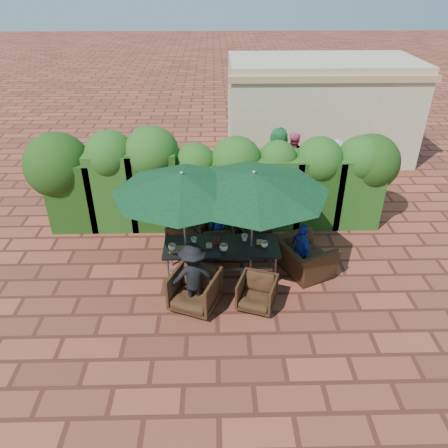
{
  "coord_description": "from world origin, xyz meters",
  "views": [
    {
      "loc": [
        -0.02,
        -7.44,
        5.78
      ],
      "look_at": [
        0.16,
        0.4,
        1.09
      ],
      "focal_mm": 35.0,
      "sensor_mm": 36.0,
      "label": 1
    }
  ],
  "objects_px": {
    "umbrella_right": "(254,182)",
    "chair_end_right": "(305,252)",
    "chair_near_right": "(257,292)",
    "umbrella_left": "(182,183)",
    "chair_near_left": "(195,288)",
    "chair_far_mid": "(216,237)",
    "dining_table": "(221,248)",
    "chair_far_right": "(252,234)",
    "chair_far_left": "(188,234)"
  },
  "relations": [
    {
      "from": "umbrella_right",
      "to": "chair_far_right",
      "type": "relative_size",
      "value": 4.26
    },
    {
      "from": "umbrella_left",
      "to": "chair_far_mid",
      "type": "xyz_separation_m",
      "value": [
        0.63,
        0.92,
        -1.8
      ]
    },
    {
      "from": "dining_table",
      "to": "umbrella_right",
      "type": "height_order",
      "value": "umbrella_right"
    },
    {
      "from": "umbrella_right",
      "to": "chair_far_left",
      "type": "xyz_separation_m",
      "value": [
        -1.39,
        1.08,
        -1.82
      ]
    },
    {
      "from": "dining_table",
      "to": "chair_end_right",
      "type": "height_order",
      "value": "chair_end_right"
    },
    {
      "from": "chair_far_right",
      "to": "dining_table",
      "type": "bearing_deg",
      "value": 32.48
    },
    {
      "from": "chair_near_left",
      "to": "chair_end_right",
      "type": "height_order",
      "value": "chair_end_right"
    },
    {
      "from": "dining_table",
      "to": "umbrella_left",
      "type": "distance_m",
      "value": 1.71
    },
    {
      "from": "chair_far_left",
      "to": "chair_end_right",
      "type": "bearing_deg",
      "value": 178.09
    },
    {
      "from": "umbrella_right",
      "to": "chair_near_left",
      "type": "relative_size",
      "value": 3.41
    },
    {
      "from": "umbrella_right",
      "to": "chair_near_right",
      "type": "height_order",
      "value": "umbrella_right"
    },
    {
      "from": "dining_table",
      "to": "chair_far_mid",
      "type": "height_order",
      "value": "chair_far_mid"
    },
    {
      "from": "dining_table",
      "to": "chair_end_right",
      "type": "bearing_deg",
      "value": 2.51
    },
    {
      "from": "umbrella_left",
      "to": "umbrella_right",
      "type": "height_order",
      "value": "same"
    },
    {
      "from": "chair_far_right",
      "to": "chair_end_right",
      "type": "distance_m",
      "value": 1.43
    },
    {
      "from": "chair_far_mid",
      "to": "chair_near_right",
      "type": "distance_m",
      "value": 2.04
    },
    {
      "from": "umbrella_left",
      "to": "chair_far_right",
      "type": "xyz_separation_m",
      "value": [
        1.48,
        1.11,
        -1.87
      ]
    },
    {
      "from": "dining_table",
      "to": "chair_far_left",
      "type": "distance_m",
      "value": 1.32
    },
    {
      "from": "chair_far_mid",
      "to": "chair_near_right",
      "type": "xyz_separation_m",
      "value": [
        0.78,
        -1.89,
        -0.06
      ]
    },
    {
      "from": "dining_table",
      "to": "umbrella_left",
      "type": "xyz_separation_m",
      "value": [
        -0.74,
        -0.05,
        1.54
      ]
    },
    {
      "from": "umbrella_left",
      "to": "chair_far_mid",
      "type": "height_order",
      "value": "umbrella_left"
    },
    {
      "from": "chair_far_left",
      "to": "chair_near_right",
      "type": "bearing_deg",
      "value": 143.57
    },
    {
      "from": "chair_end_right",
      "to": "umbrella_right",
      "type": "bearing_deg",
      "value": 71.31
    },
    {
      "from": "umbrella_right",
      "to": "chair_far_left",
      "type": "distance_m",
      "value": 2.53
    },
    {
      "from": "umbrella_right",
      "to": "chair_end_right",
      "type": "bearing_deg",
      "value": 6.19
    },
    {
      "from": "chair_far_mid",
      "to": "chair_end_right",
      "type": "height_order",
      "value": "chair_end_right"
    },
    {
      "from": "chair_far_right",
      "to": "chair_near_left",
      "type": "relative_size",
      "value": 0.8
    },
    {
      "from": "dining_table",
      "to": "chair_far_right",
      "type": "xyz_separation_m",
      "value": [
        0.74,
        1.06,
        -0.33
      ]
    },
    {
      "from": "dining_table",
      "to": "umbrella_right",
      "type": "distance_m",
      "value": 1.66
    },
    {
      "from": "chair_near_left",
      "to": "chair_far_right",
      "type": "bearing_deg",
      "value": 80.42
    },
    {
      "from": "chair_far_left",
      "to": "chair_end_right",
      "type": "height_order",
      "value": "chair_end_right"
    },
    {
      "from": "chair_far_mid",
      "to": "chair_end_right",
      "type": "distance_m",
      "value": 2.05
    },
    {
      "from": "chair_far_right",
      "to": "chair_end_right",
      "type": "relative_size",
      "value": 0.62
    },
    {
      "from": "chair_far_right",
      "to": "chair_end_right",
      "type": "bearing_deg",
      "value": 114.13
    },
    {
      "from": "chair_end_right",
      "to": "umbrella_left",
      "type": "bearing_deg",
      "value": 68.08
    },
    {
      "from": "chair_far_mid",
      "to": "chair_far_right",
      "type": "distance_m",
      "value": 0.88
    },
    {
      "from": "chair_near_right",
      "to": "dining_table",
      "type": "bearing_deg",
      "value": 142.76
    },
    {
      "from": "umbrella_left",
      "to": "chair_near_left",
      "type": "distance_m",
      "value": 2.02
    },
    {
      "from": "umbrella_left",
      "to": "umbrella_right",
      "type": "distance_m",
      "value": 1.36
    },
    {
      "from": "chair_near_left",
      "to": "chair_end_right",
      "type": "relative_size",
      "value": 0.77
    },
    {
      "from": "chair_far_left",
      "to": "chair_far_mid",
      "type": "xyz_separation_m",
      "value": [
        0.66,
        -0.17,
        0.01
      ]
    },
    {
      "from": "dining_table",
      "to": "chair_far_mid",
      "type": "distance_m",
      "value": 0.91
    },
    {
      "from": "umbrella_left",
      "to": "umbrella_right",
      "type": "bearing_deg",
      "value": 0.18
    },
    {
      "from": "chair_far_right",
      "to": "chair_near_left",
      "type": "bearing_deg",
      "value": 35.66
    },
    {
      "from": "chair_near_left",
      "to": "chair_far_mid",
      "type": "bearing_deg",
      "value": 99.52
    },
    {
      "from": "umbrella_left",
      "to": "chair_near_right",
      "type": "distance_m",
      "value": 2.53
    },
    {
      "from": "umbrella_left",
      "to": "chair_near_right",
      "type": "relative_size",
      "value": 3.86
    },
    {
      "from": "chair_far_left",
      "to": "chair_near_right",
      "type": "height_order",
      "value": "chair_far_left"
    },
    {
      "from": "chair_near_right",
      "to": "chair_end_right",
      "type": "height_order",
      "value": "chair_end_right"
    },
    {
      "from": "chair_far_left",
      "to": "umbrella_right",
      "type": "bearing_deg",
      "value": 160.65
    }
  ]
}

